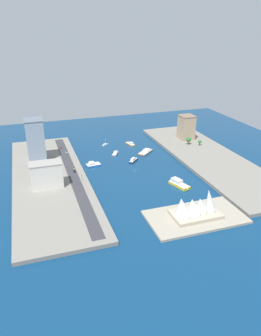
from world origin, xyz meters
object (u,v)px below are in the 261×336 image
catamaran_blue (93,164)px  apartment_midrise_tan (186,127)px  tower_tall_glass (35,140)px  hotel_broad_white (46,175)px  taxi_yellow_cab (74,168)px  ferry_yellow_fast (179,183)px  opera_landmark (194,208)px  water_taxi_orange (131,144)px  pickup_red (61,148)px  yacht_sleek_gray (115,153)px  suv_black (75,171)px  sailboat_small_white (105,144)px  barge_flat_brown (146,152)px  van_white (66,152)px  patrol_launch_navy (133,160)px  traffic_light_waterfront (82,177)px

catamaran_blue → apartment_midrise_tan: 141.82m
tower_tall_glass → apartment_midrise_tan: bearing=-175.5°
hotel_broad_white → taxi_yellow_cab: bearing=-131.3°
taxi_yellow_cab → tower_tall_glass: bearing=-47.0°
ferry_yellow_fast → opera_landmark: opera_landmark is taller
water_taxi_orange → pickup_red: 87.80m
yacht_sleek_gray → opera_landmark: (-20.05, 152.97, 8.78)m
ferry_yellow_fast → hotel_broad_white: (118.75, -30.86, 13.04)m
apartment_midrise_tan → suv_black: bearing=20.8°
sailboat_small_white → apartment_midrise_tan: size_ratio=0.33×
barge_flat_brown → van_white: size_ratio=5.40×
ferry_yellow_fast → catamaran_blue: 99.35m
van_white → pickup_red: (4.51, -17.01, 0.00)m
ferry_yellow_fast → van_white: ferry_yellow_fast is taller
tower_tall_glass → sailboat_small_white: bearing=-159.4°
sailboat_small_white → yacht_sleek_gray: 35.76m
tower_tall_glass → van_white: bearing=-159.3°
suv_black → yacht_sleek_gray: bearing=-143.2°
patrol_launch_navy → yacht_sleek_gray: size_ratio=1.06×
catamaran_blue → tower_tall_glass: size_ratio=0.37×
sailboat_small_white → traffic_light_waterfront: (48.45, 100.90, 6.64)m
hotel_broad_white → taxi_yellow_cab: hotel_broad_white is taller
barge_flat_brown → patrol_launch_navy: bearing=43.1°
ferry_yellow_fast → yacht_sleek_gray: ferry_yellow_fast is taller
ferry_yellow_fast → barge_flat_brown: bearing=-90.9°
pickup_red → opera_landmark: opera_landmark is taller
ferry_yellow_fast → sailboat_small_white: 138.14m
ferry_yellow_fast → patrol_launch_navy: size_ratio=1.76×
barge_flat_brown → yacht_sleek_gray: yacht_sleek_gray is taller
traffic_light_waterfront → opera_landmark: (-71.67, 87.69, 2.49)m
ferry_yellow_fast → taxi_yellow_cab: bearing=-35.8°
patrol_launch_navy → ferry_yellow_fast: bearing=107.0°
hotel_broad_white → suv_black: hotel_broad_white is taller
patrol_launch_navy → hotel_broad_white: (97.31, 39.18, 13.64)m
taxi_yellow_cab → traffic_light_waterfront: size_ratio=0.74×
catamaran_blue → hotel_broad_white: hotel_broad_white is taller
pickup_red → suv_black: 74.32m
catamaran_blue → patrol_launch_navy: size_ratio=1.25×
suv_black → sailboat_small_white: bearing=-124.0°
van_white → taxi_yellow_cab: 48.86m
tower_tall_glass → opera_landmark: 191.06m
opera_landmark → ferry_yellow_fast: bearing=-104.8°
catamaran_blue → traffic_light_waterfront: 46.19m
pickup_red → opera_landmark: (-79.55, 186.07, 5.91)m
opera_landmark → yacht_sleek_gray: bearing=-82.5°
sailboat_small_white → catamaran_blue: (29.04, 59.43, 0.47)m
ferry_yellow_fast → apartment_midrise_tan: apartment_midrise_tan is taller
sailboat_small_white → water_taxi_orange: (-31.21, 8.54, 0.31)m
suv_black → opera_landmark: opera_landmark is taller
sailboat_small_white → taxi_yellow_cab: sailboat_small_white is taller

